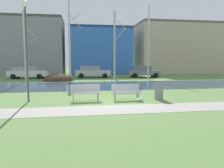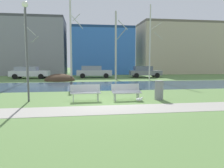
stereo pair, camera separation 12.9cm
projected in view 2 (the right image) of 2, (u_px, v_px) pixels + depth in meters
name	position (u px, v px, depth m)	size (l,w,h in m)	color
ground_plane	(95.00, 83.00, 20.91)	(120.00, 120.00, 0.00)	#5B7F42
paved_path_strip	(112.00, 110.00, 9.37)	(60.00, 1.82, 0.01)	#9E998E
river_band	(96.00, 85.00, 19.00)	(80.00, 7.19, 0.01)	#2D475B
soil_mound	(60.00, 81.00, 23.92)	(3.37, 3.08, 1.56)	#423021
bench_left	(85.00, 92.00, 11.45)	(1.63, 0.64, 0.87)	#B2B5B7
bench_right	(126.00, 91.00, 11.77)	(1.63, 0.64, 0.87)	#B2B5B7
trash_bin	(159.00, 90.00, 11.86)	(0.50, 0.50, 1.05)	gray
seagull	(139.00, 99.00, 11.19)	(0.42, 0.16, 0.25)	white
streetlamp	(26.00, 35.00, 10.99)	(0.32, 0.32, 5.17)	#4C4C51
birch_far_left	(27.00, 46.00, 22.62)	(1.45, 2.41, 7.49)	beige
birch_left	(71.00, 38.00, 23.64)	(1.46, 2.42, 9.23)	beige
birch_center_left	(116.00, 45.00, 24.74)	(1.50, 2.63, 7.89)	#BCB7A8
birch_center	(150.00, 42.00, 24.09)	(1.55, 2.77, 8.45)	beige
parked_van_nearest_white	(29.00, 72.00, 26.80)	(4.79, 2.22, 1.50)	silver
parked_sedan_second_silver	(94.00, 72.00, 28.30)	(4.69, 2.20, 1.58)	#B2B5BC
parked_hatch_third_grey	(145.00, 71.00, 28.99)	(4.34, 2.19, 1.53)	slate
building_grey_warehouse	(26.00, 47.00, 35.74)	(12.98, 7.85, 9.22)	gray
building_blue_store	(102.00, 51.00, 37.60)	(10.53, 6.76, 7.98)	#3870C6
building_beige_block	(185.00, 49.00, 39.16)	(17.00, 6.63, 9.07)	#BCAD8E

